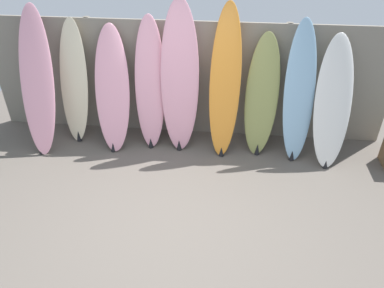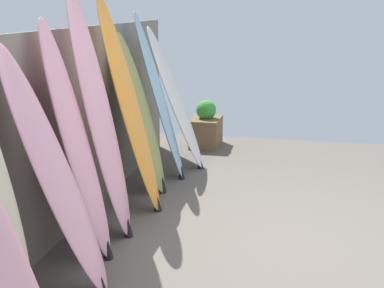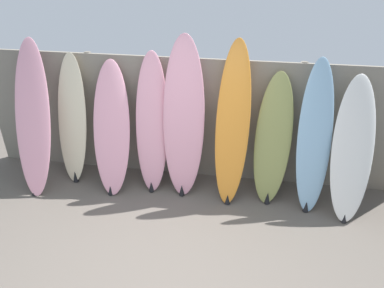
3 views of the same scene
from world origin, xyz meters
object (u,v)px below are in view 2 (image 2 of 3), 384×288
object	(u,v)px
surfboard_pink_3	(77,144)
surfboard_pink_4	(100,117)
surfboard_white_8	(176,99)
planter_box	(206,128)
surfboard_olive_6	(141,116)
surfboard_skyblue_7	(160,98)
surfboard_orange_5	(130,106)
surfboard_pink_2	(55,175)

from	to	relation	value
surfboard_pink_3	surfboard_pink_4	world-z (taller)	surfboard_pink_4
surfboard_white_8	planter_box	world-z (taller)	surfboard_white_8
surfboard_pink_3	surfboard_white_8	distance (m)	2.59
surfboard_olive_6	planter_box	xyz separation A→B (m)	(2.08, -0.32, -0.58)
surfboard_skyblue_7	surfboard_white_8	bearing A→B (deg)	-9.21
surfboard_orange_5	surfboard_white_8	size ratio (longest dim) A/B	1.20
surfboard_pink_3	surfboard_olive_6	xyz separation A→B (m)	(1.62, -0.02, -0.10)
surfboard_pink_4	surfboard_white_8	world-z (taller)	surfboard_pink_4
surfboard_pink_2	planter_box	bearing A→B (deg)	-3.36
surfboard_pink_4	surfboard_skyblue_7	world-z (taller)	surfboard_pink_4
surfboard_pink_2	surfboard_pink_3	bearing A→B (deg)	8.67
surfboard_white_8	surfboard_orange_5	bearing A→B (deg)	176.63
surfboard_pink_4	surfboard_skyblue_7	distance (m)	1.68
surfboard_olive_6	surfboard_pink_3	bearing A→B (deg)	179.38
surfboard_orange_5	surfboard_pink_3	bearing A→B (deg)	176.30
surfboard_skyblue_7	planter_box	world-z (taller)	surfboard_skyblue_7
planter_box	surfboard_pink_2	bearing A→B (deg)	176.64
surfboard_pink_3	planter_box	bearing A→B (deg)	-5.14
surfboard_pink_4	surfboard_skyblue_7	xyz separation A→B (m)	(1.68, -0.06, -0.11)
surfboard_skyblue_7	surfboard_olive_6	bearing A→B (deg)	172.47
surfboard_orange_5	surfboard_skyblue_7	world-z (taller)	surfboard_orange_5
surfboard_orange_5	surfboard_pink_4	bearing A→B (deg)	176.10
surfboard_pink_3	surfboard_white_8	bearing A→B (deg)	-3.51
surfboard_pink_2	surfboard_olive_6	xyz separation A→B (m)	(2.17, 0.07, -0.03)
surfboard_skyblue_7	planter_box	xyz separation A→B (m)	(1.58, -0.25, -0.69)
surfboard_orange_5	surfboard_olive_6	xyz separation A→B (m)	(0.53, 0.05, -0.20)
surfboard_pink_2	surfboard_white_8	xyz separation A→B (m)	(3.13, -0.07, -0.00)
surfboard_olive_6	planter_box	distance (m)	2.19
surfboard_pink_2	surfboard_pink_3	distance (m)	0.56
surfboard_pink_3	surfboard_orange_5	world-z (taller)	surfboard_orange_5
surfboard_pink_3	surfboard_pink_4	bearing A→B (deg)	-3.40
surfboard_pink_4	surfboard_white_8	bearing A→B (deg)	-3.53
surfboard_pink_2	planter_box	size ratio (longest dim) A/B	2.62
surfboard_skyblue_7	surfboard_pink_4	bearing A→B (deg)	178.04
surfboard_pink_2	surfboard_olive_6	bearing A→B (deg)	1.74
surfboard_pink_4	surfboard_olive_6	world-z (taller)	surfboard_pink_4
surfboard_skyblue_7	surfboard_white_8	size ratio (longest dim) A/B	1.10
surfboard_orange_5	surfboard_white_8	xyz separation A→B (m)	(1.49, -0.09, -0.18)
surfboard_pink_2	surfboard_pink_4	world-z (taller)	surfboard_pink_4
surfboard_pink_4	surfboard_pink_3	bearing A→B (deg)	176.60
surfboard_pink_2	surfboard_white_8	bearing A→B (deg)	-1.37
surfboard_pink_2	surfboard_orange_5	size ratio (longest dim) A/B	0.84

